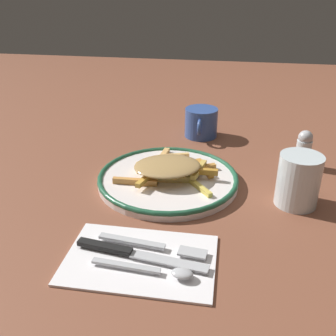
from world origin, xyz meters
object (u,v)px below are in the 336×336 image
at_px(knife, 129,252).
at_px(spoon, 160,270).
at_px(napkin, 141,258).
at_px(coffee_mug, 201,123).
at_px(fork, 152,245).
at_px(plate, 168,179).
at_px(fries_heap, 169,168).
at_px(water_glass, 298,180).
at_px(salt_shaker, 304,149).

distance_m(knife, spoon, 0.06).
bearing_deg(napkin, knife, -97.77).
relative_size(spoon, coffee_mug, 1.37).
height_order(fork, spoon, spoon).
distance_m(plate, napkin, 0.25).
height_order(napkin, fork, fork).
bearing_deg(knife, fries_heap, 175.21).
relative_size(fork, coffee_mug, 1.58).
height_order(napkin, coffee_mug, coffee_mug).
height_order(plate, fork, plate).
height_order(fries_heap, water_glass, water_glass).
height_order(plate, water_glass, water_glass).
height_order(fork, knife, knife).
height_order(plate, salt_shaker, salt_shaker).
xyz_separation_m(fries_heap, water_glass, (0.04, 0.25, 0.01)).
height_order(spoon, water_glass, water_glass).
relative_size(plate, coffee_mug, 2.61).
relative_size(knife, coffee_mug, 1.88).
bearing_deg(fork, water_glass, 127.65).
distance_m(fork, water_glass, 0.30).
distance_m(spoon, salt_shaker, 0.48).
distance_m(plate, salt_shaker, 0.31).
distance_m(fries_heap, fork, 0.22).
height_order(spoon, coffee_mug, coffee_mug).
bearing_deg(water_glass, salt_shaker, 169.03).
relative_size(water_glass, salt_shaker, 1.16).
height_order(napkin, water_glass, water_glass).
xyz_separation_m(plate, coffee_mug, (-0.27, 0.04, 0.03)).
bearing_deg(fries_heap, coffee_mug, 171.95).
bearing_deg(fries_heap, spoon, 6.73).
xyz_separation_m(knife, water_glass, (-0.21, 0.27, 0.04)).
xyz_separation_m(water_glass, coffee_mug, (-0.31, -0.21, -0.01)).
height_order(spoon, salt_shaker, salt_shaker).
distance_m(fork, spoon, 0.06).
relative_size(fork, spoon, 1.16).
bearing_deg(spoon, napkin, -131.03).
relative_size(plate, knife, 1.39).
bearing_deg(plate, knife, -4.11).
distance_m(water_glass, salt_shaker, 0.17).
xyz_separation_m(plate, water_glass, (0.04, 0.25, 0.04)).
distance_m(knife, salt_shaker, 0.48).
relative_size(spoon, water_glass, 1.53).
relative_size(napkin, salt_shaker, 2.65).
xyz_separation_m(fries_heap, spoon, (0.28, 0.03, -0.02)).
xyz_separation_m(napkin, knife, (-0.00, -0.02, 0.01)).
relative_size(plate, water_glass, 2.91).
bearing_deg(spoon, fries_heap, -173.27).
distance_m(spoon, water_glass, 0.33).
xyz_separation_m(fork, coffee_mug, (-0.50, 0.03, 0.03)).
xyz_separation_m(fries_heap, napkin, (0.25, -0.00, -0.03)).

